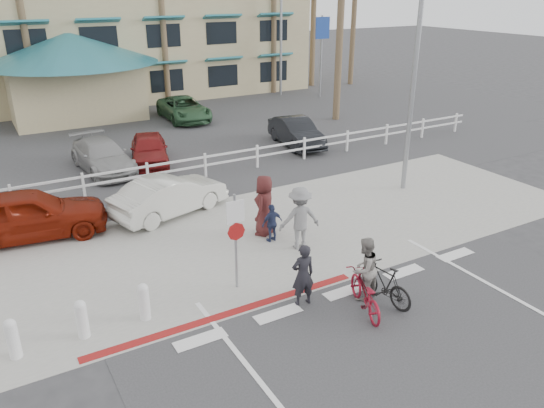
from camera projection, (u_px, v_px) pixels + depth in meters
ground at (360, 303)px, 13.11m from camera, size 140.00×140.00×0.00m
bike_path at (418, 347)px, 11.50m from camera, size 12.00×16.00×0.01m
sidewalk_plaza at (270, 234)px, 16.71m from camera, size 22.00×7.00×0.01m
cross_street at (217, 194)px, 19.91m from camera, size 40.00×5.00×0.01m
parking_lot at (141, 136)px, 27.51m from camera, size 50.00×16.00×0.01m
curb_red at (229, 313)px, 12.68m from camera, size 7.00×0.25×0.02m
rail_fence at (208, 165)px, 21.55m from camera, size 29.40×0.16×1.00m
building at (105, 10)px, 36.67m from camera, size 28.00×16.00×11.30m
sign_post at (236, 237)px, 13.25m from camera, size 0.50×0.10×2.90m
bollard_0 at (144, 302)px, 12.31m from camera, size 0.26×0.26×0.95m
bollard_1 at (82, 319)px, 11.67m from camera, size 0.26×0.26×0.95m
bollard_2 at (13, 339)px, 11.02m from camera, size 0.26×0.26×0.95m
streetlight_0 at (415, 70)px, 18.77m from camera, size 0.60×2.00×9.00m
streetlight_1 at (281, 25)px, 36.02m from camera, size 0.60×2.00×9.50m
info_sign at (321, 56)px, 36.09m from camera, size 1.20×0.16×5.60m
bike_red at (365, 293)px, 12.64m from camera, size 1.19×1.96×0.97m
rider_red at (303, 275)px, 12.78m from camera, size 0.63×0.45×1.62m
bike_black at (384, 283)px, 12.99m from camera, size 0.70×1.77×1.03m
rider_black at (364, 269)px, 13.02m from camera, size 0.93×0.80×1.65m
pedestrian_a at (300, 218)px, 15.51m from camera, size 1.37×0.97×1.92m
pedestrian_child at (272, 223)px, 16.04m from camera, size 0.74×0.36×1.22m
pedestrian_b at (265, 206)px, 16.37m from camera, size 1.12×1.09×1.94m
car_white_sedan at (170, 195)px, 17.95m from camera, size 4.33×2.57×1.35m
car_red_compact at (28, 214)px, 16.19m from camera, size 4.85×2.46×1.58m
lot_car_1 at (102, 156)px, 22.20m from camera, size 2.13×4.55×1.28m
lot_car_2 at (149, 149)px, 23.07m from camera, size 2.54×4.13×1.31m
lot_car_3 at (296, 132)px, 25.65m from camera, size 1.96×4.22×1.34m
lot_car_5 at (184, 109)px, 30.57m from camera, size 2.39×4.80×1.31m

